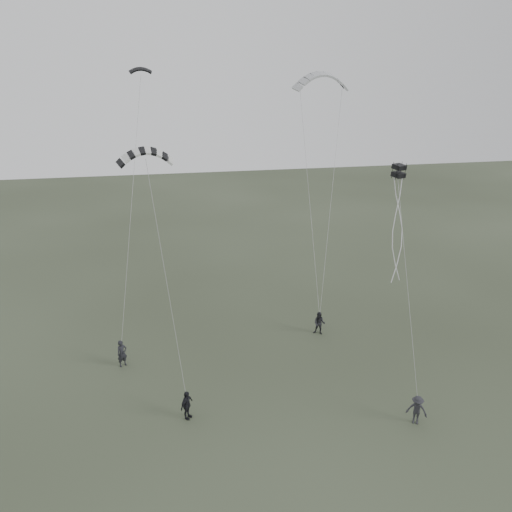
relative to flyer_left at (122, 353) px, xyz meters
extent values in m
plane|color=#303625|center=(7.82, -5.66, -0.93)|extent=(140.00, 140.00, 0.00)
imported|color=black|center=(0.00, 0.00, 0.00)|extent=(0.81, 0.72, 1.85)
imported|color=black|center=(14.01, 1.55, -0.05)|extent=(1.06, 0.99, 1.75)
imported|color=black|center=(3.82, -6.13, -0.06)|extent=(0.97, 1.06, 1.74)
imported|color=#252529|center=(16.20, -8.99, -0.06)|extent=(1.29, 1.14, 1.73)
camera|label=1|loc=(3.18, -29.47, 17.53)|focal=35.00mm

